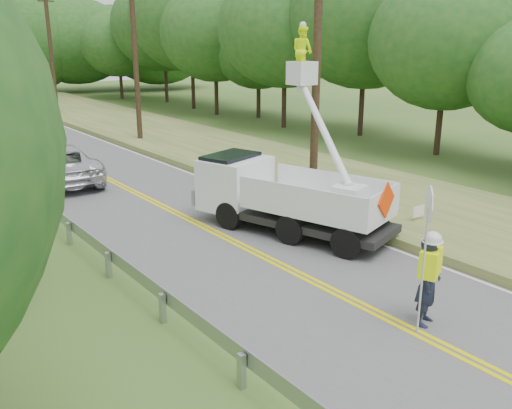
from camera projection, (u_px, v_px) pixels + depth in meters
ground at (428, 339)px, 11.62m from camera, size 140.00×140.00×0.00m
road at (137, 193)px, 22.30m from camera, size 7.20×96.00×0.03m
guardrail at (25, 192)px, 20.52m from camera, size 0.18×48.00×0.77m
utility_poles at (200, 54)px, 25.94m from camera, size 1.60×43.30×10.00m
tall_grass_verge at (274, 166)px, 26.35m from camera, size 7.00×96.00×0.30m
treeline_right at (257, 29)px, 39.64m from camera, size 11.69×52.86×12.24m
flagger at (429, 275)px, 11.89m from camera, size 1.15×0.79×3.25m
bucket_truck at (272, 182)px, 18.22m from camera, size 4.64×6.82×6.42m
suv_silver at (58, 164)px, 23.75m from camera, size 3.28×6.15×1.64m
suv_darkgrey at (13, 139)px, 29.33m from camera, size 3.88×6.10×1.64m
yard_sign at (418, 212)px, 18.13m from camera, size 0.54×0.05×0.78m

